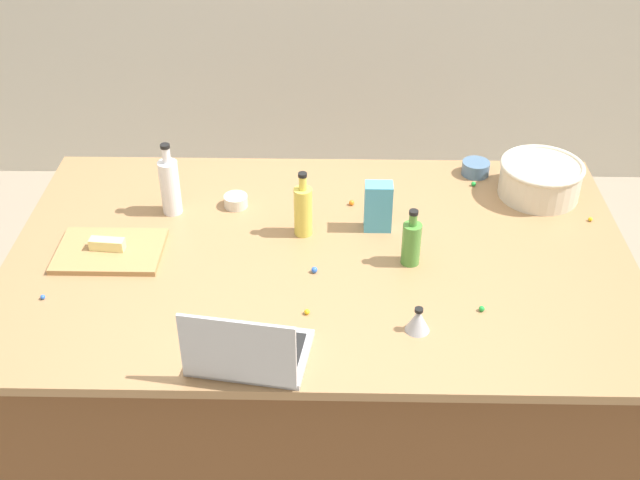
% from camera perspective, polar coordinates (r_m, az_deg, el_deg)
% --- Properties ---
extents(ground_plane, '(12.00, 12.00, 0.00)m').
position_cam_1_polar(ground_plane, '(3.15, 0.00, -14.29)').
color(ground_plane, gray).
extents(island_counter, '(1.99, 1.22, 0.90)m').
position_cam_1_polar(island_counter, '(2.82, 0.00, -8.32)').
color(island_counter, brown).
rests_on(island_counter, ground).
extents(laptop, '(0.34, 0.27, 0.22)m').
position_cam_1_polar(laptop, '(2.12, -5.27, -7.97)').
color(laptop, '#B7B7BC').
rests_on(laptop, island_counter).
extents(mixing_bowl_large, '(0.29, 0.29, 0.13)m').
position_cam_1_polar(mixing_bowl_large, '(2.89, 15.50, 4.26)').
color(mixing_bowl_large, beige).
rests_on(mixing_bowl_large, island_counter).
extents(bottle_vinegar, '(0.07, 0.07, 0.26)m').
position_cam_1_polar(bottle_vinegar, '(2.72, -10.71, 3.86)').
color(bottle_vinegar, white).
rests_on(bottle_vinegar, island_counter).
extents(bottle_oil, '(0.06, 0.06, 0.23)m').
position_cam_1_polar(bottle_oil, '(2.57, -1.22, 2.18)').
color(bottle_oil, '#DBC64C').
rests_on(bottle_oil, island_counter).
extents(bottle_olive, '(0.06, 0.06, 0.19)m').
position_cam_1_polar(bottle_olive, '(2.46, 6.56, -0.16)').
color(bottle_olive, '#4C8C38').
rests_on(bottle_olive, island_counter).
extents(cutting_board, '(0.33, 0.24, 0.02)m').
position_cam_1_polar(cutting_board, '(2.61, -14.82, -0.77)').
color(cutting_board, '#AD7F4C').
rests_on(cutting_board, island_counter).
extents(butter_stick_left, '(0.11, 0.05, 0.04)m').
position_cam_1_polar(butter_stick_left, '(2.60, -15.00, -0.28)').
color(butter_stick_left, '#F4E58C').
rests_on(butter_stick_left, cutting_board).
extents(ramekin_small, '(0.10, 0.10, 0.05)m').
position_cam_1_polar(ramekin_small, '(2.99, 11.09, 5.08)').
color(ramekin_small, slate).
rests_on(ramekin_small, island_counter).
extents(ramekin_medium, '(0.08, 0.08, 0.04)m').
position_cam_1_polar(ramekin_medium, '(2.77, -6.05, 2.80)').
color(ramekin_medium, beige).
rests_on(ramekin_medium, island_counter).
extents(kitchen_timer, '(0.07, 0.07, 0.08)m').
position_cam_1_polar(kitchen_timer, '(2.24, 7.04, -5.71)').
color(kitchen_timer, '#B2B2B7').
rests_on(kitchen_timer, island_counter).
extents(candy_bag, '(0.09, 0.06, 0.17)m').
position_cam_1_polar(candy_bag, '(2.61, 4.19, 2.40)').
color(candy_bag, '#4CA5CC').
rests_on(candy_bag, island_counter).
extents(candy_0, '(0.02, 0.02, 0.02)m').
position_cam_1_polar(candy_0, '(2.45, -0.41, -2.15)').
color(candy_0, blue).
rests_on(candy_0, island_counter).
extents(candy_1, '(0.02, 0.02, 0.02)m').
position_cam_1_polar(candy_1, '(2.29, -0.94, -5.17)').
color(candy_1, yellow).
rests_on(candy_1, island_counter).
extents(candy_2, '(0.02, 0.02, 0.02)m').
position_cam_1_polar(candy_2, '(2.77, 2.28, 2.69)').
color(candy_2, orange).
rests_on(candy_2, island_counter).
extents(candy_3, '(0.01, 0.01, 0.01)m').
position_cam_1_polar(candy_3, '(2.48, -19.25, -3.88)').
color(candy_3, blue).
rests_on(candy_3, island_counter).
extents(candy_4, '(0.02, 0.02, 0.02)m').
position_cam_1_polar(candy_4, '(2.35, 11.51, -4.85)').
color(candy_4, green).
rests_on(candy_4, island_counter).
extents(candy_5, '(0.01, 0.01, 0.01)m').
position_cam_1_polar(candy_5, '(2.83, 18.81, 1.42)').
color(candy_5, yellow).
rests_on(candy_5, island_counter).
extents(candy_6, '(0.02, 0.02, 0.02)m').
position_cam_1_polar(candy_6, '(2.92, 10.95, 3.97)').
color(candy_6, green).
rests_on(candy_6, island_counter).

